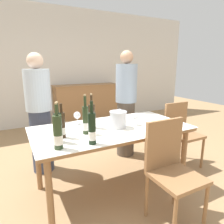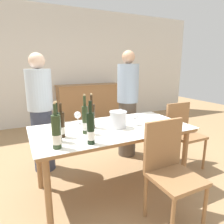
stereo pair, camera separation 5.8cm
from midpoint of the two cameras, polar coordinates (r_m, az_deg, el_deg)
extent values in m
plane|color=#A37F56|center=(2.62, 0.68, -20.46)|extent=(12.00, 12.00, 0.00)
cube|color=silver|center=(5.17, -15.36, 12.24)|extent=(8.00, 0.10, 2.80)
cube|color=#996B42|center=(5.17, -6.06, 2.34)|extent=(1.60, 0.44, 0.96)
cube|color=#996B42|center=(5.10, -6.19, 7.72)|extent=(1.65, 0.46, 0.02)
cylinder|color=#996B42|center=(1.93, -16.89, -21.86)|extent=(0.06, 0.06, 0.72)
cylinder|color=#996B42|center=(2.61, 20.58, -12.41)|extent=(0.06, 0.06, 0.72)
cylinder|color=#996B42|center=(2.56, -19.62, -12.86)|extent=(0.06, 0.06, 0.72)
cylinder|color=#996B42|center=(3.10, 10.86, -7.61)|extent=(0.06, 0.06, 0.72)
cube|color=#996B42|center=(2.29, 0.73, -4.97)|extent=(1.74, 0.88, 0.04)
cube|color=white|center=(2.29, 0.73, -4.47)|extent=(1.77, 0.91, 0.01)
cylinder|color=silver|center=(2.26, 2.50, -2.14)|extent=(0.18, 0.18, 0.19)
cylinder|color=silver|center=(2.24, 2.52, 0.03)|extent=(0.20, 0.20, 0.01)
cylinder|color=#332314|center=(2.00, -13.44, -3.59)|extent=(0.06, 0.06, 0.25)
cylinder|color=silver|center=(2.02, -13.36, -5.09)|extent=(0.07, 0.07, 0.07)
cylinder|color=#332314|center=(1.96, -13.71, 1.15)|extent=(0.03, 0.03, 0.09)
cylinder|color=black|center=(1.89, -14.50, -4.31)|extent=(0.07, 0.07, 0.27)
cylinder|color=white|center=(1.91, -14.39, -6.02)|extent=(0.07, 0.07, 0.08)
cylinder|color=black|center=(1.85, -14.82, 1.11)|extent=(0.03, 0.03, 0.09)
cylinder|color=tan|center=(1.84, -14.93, 2.79)|extent=(0.02, 0.02, 0.02)
cylinder|color=#28381E|center=(2.06, -6.88, -2.33)|extent=(0.06, 0.06, 0.29)
cylinder|color=white|center=(2.08, -6.83, -4.01)|extent=(0.06, 0.06, 0.08)
cylinder|color=#28381E|center=(2.01, -7.03, 3.08)|extent=(0.03, 0.03, 0.11)
cylinder|color=tan|center=(2.00, -7.08, 4.84)|extent=(0.02, 0.02, 0.02)
cylinder|color=black|center=(1.79, -5.17, -4.74)|extent=(0.07, 0.07, 0.29)
cylinder|color=white|center=(1.81, -5.13, -6.64)|extent=(0.07, 0.07, 0.08)
cylinder|color=black|center=(1.74, -5.31, 1.46)|extent=(0.03, 0.03, 0.11)
cylinder|color=#332314|center=(2.25, -5.08, -1.21)|extent=(0.08, 0.08, 0.27)
cylinder|color=white|center=(2.26, -5.05, -2.65)|extent=(0.08, 0.08, 0.07)
cylinder|color=#332314|center=(2.21, -5.18, 3.50)|extent=(0.03, 0.03, 0.11)
cylinder|color=tan|center=(2.20, -5.21, 5.09)|extent=(0.02, 0.02, 0.02)
cylinder|color=#28381E|center=(1.74, -14.70, -5.55)|extent=(0.08, 0.08, 0.29)
cylinder|color=silver|center=(1.76, -14.58, -7.52)|extent=(0.08, 0.08, 0.08)
cylinder|color=#28381E|center=(1.69, -15.08, 0.66)|extent=(0.03, 0.03, 0.09)
cylinder|color=tan|center=(1.68, -15.20, 2.50)|extent=(0.02, 0.02, 0.02)
cylinder|color=white|center=(2.44, -14.85, -3.63)|extent=(0.06, 0.06, 0.00)
cylinder|color=white|center=(2.43, -14.91, -2.78)|extent=(0.01, 0.01, 0.07)
sphere|color=white|center=(2.42, -14.99, -1.39)|extent=(0.07, 0.07, 0.07)
cylinder|color=white|center=(2.45, -9.04, -3.29)|extent=(0.07, 0.07, 0.00)
cylinder|color=white|center=(2.44, -9.07, -2.37)|extent=(0.01, 0.01, 0.08)
sphere|color=white|center=(2.42, -9.13, -0.83)|extent=(0.08, 0.08, 0.08)
cylinder|color=white|center=(2.39, 7.46, -3.67)|extent=(0.06, 0.06, 0.00)
cylinder|color=white|center=(2.38, 7.49, -2.84)|extent=(0.01, 0.01, 0.07)
sphere|color=white|center=(2.36, 7.53, -1.47)|extent=(0.07, 0.07, 0.07)
cylinder|color=white|center=(2.63, 3.02, -1.99)|extent=(0.07, 0.07, 0.00)
cylinder|color=white|center=(2.62, 3.03, -1.25)|extent=(0.01, 0.01, 0.06)
sphere|color=white|center=(2.60, 3.04, 0.03)|extent=(0.08, 0.08, 0.08)
cylinder|color=#996B42|center=(2.91, 20.66, -12.57)|extent=(0.03, 0.03, 0.45)
cylinder|color=#996B42|center=(3.18, 25.36, -10.83)|extent=(0.03, 0.03, 0.45)
cylinder|color=#996B42|center=(3.15, 15.74, -10.19)|extent=(0.03, 0.03, 0.45)
cylinder|color=#996B42|center=(3.39, 20.49, -8.81)|extent=(0.03, 0.03, 0.45)
cube|color=#996B42|center=(3.07, 20.94, -6.37)|extent=(0.42, 0.42, 0.04)
cube|color=#996B42|center=(3.13, 18.75, -1.38)|extent=(0.42, 0.04, 0.43)
cylinder|color=#996B42|center=(1.89, 17.82, -27.92)|extent=(0.03, 0.03, 0.45)
cylinder|color=#996B42|center=(2.12, 25.76, -23.61)|extent=(0.03, 0.03, 0.45)
cylinder|color=#996B42|center=(2.11, 10.36, -22.58)|extent=(0.03, 0.03, 0.45)
cylinder|color=#996B42|center=(2.32, 18.23, -19.49)|extent=(0.03, 0.03, 0.45)
cube|color=#996B42|center=(1.97, 18.58, -17.55)|extent=(0.42, 0.42, 0.04)
cube|color=#996B42|center=(1.98, 15.23, -8.87)|extent=(0.42, 0.04, 0.47)
cylinder|color=#383F56|center=(2.95, -18.50, -7.64)|extent=(0.28, 0.28, 0.87)
cylinder|color=silver|center=(2.79, -19.56, 5.99)|extent=(0.33, 0.33, 0.54)
sphere|color=beige|center=(2.77, -20.17, 13.60)|extent=(0.20, 0.20, 0.20)
cylinder|color=#51473D|center=(3.27, 4.85, -4.77)|extent=(0.28, 0.28, 0.89)
cylinder|color=#8C9EB2|center=(3.12, 5.12, 8.19)|extent=(0.33, 0.33, 0.58)
sphere|color=tan|center=(3.11, 5.27, 15.37)|extent=(0.20, 0.20, 0.20)
camera|label=1|loc=(0.03, -89.26, 0.18)|focal=32.00mm
camera|label=2|loc=(0.03, 90.74, -0.18)|focal=32.00mm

